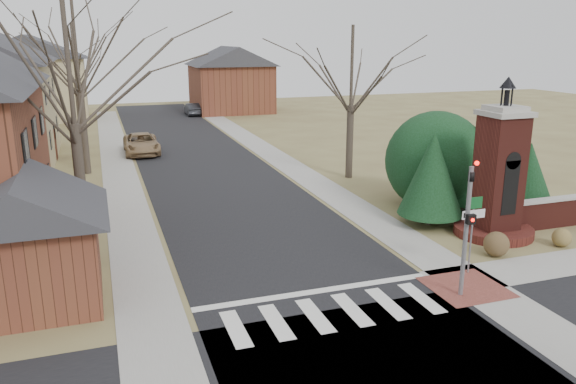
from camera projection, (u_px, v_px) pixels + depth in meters
name	position (u px, v px, depth m)	size (l,w,h in m)	color
ground	(345.00, 325.00, 15.99)	(120.00, 120.00, 0.00)	brown
main_street	(203.00, 165.00, 36.06)	(8.00, 70.00, 0.01)	black
crosswalk_zone	(334.00, 313.00, 16.71)	(8.00, 2.20, 0.02)	silver
stop_bar	(315.00, 292.00, 18.08)	(8.00, 0.35, 0.02)	silver
sidewalk_right_main	(280.00, 159.00, 37.67)	(2.00, 60.00, 0.02)	gray
sidewalk_left	(119.00, 171.00, 34.44)	(2.00, 60.00, 0.02)	gray
curb_apron	(466.00, 287.00, 18.39)	(2.40, 2.40, 0.02)	brown
traffic_signal_pole	(468.00, 218.00, 17.16)	(0.28, 0.41, 4.50)	slate
sign_post	(473.00, 220.00, 19.02)	(0.90, 0.07, 2.75)	slate
brick_gate_monument	(498.00, 184.00, 22.76)	(3.20, 3.20, 6.47)	#551F19
garage_left	(26.00, 234.00, 16.84)	(4.80, 4.80, 4.29)	brown
house_distant_left	(31.00, 76.00, 54.92)	(10.80, 8.80, 8.53)	tan
house_distant_right	(231.00, 78.00, 61.29)	(8.80, 8.80, 7.30)	brown
evergreen_near	(432.00, 174.00, 24.00)	(2.80, 2.80, 4.10)	#473D33
evergreen_mid	(480.00, 156.00, 26.04)	(3.40, 3.40, 4.70)	#473D33
evergreen_far	(528.00, 172.00, 25.94)	(2.40, 2.40, 3.30)	#473D33
evergreen_mass	(436.00, 157.00, 26.81)	(4.80, 4.80, 4.80)	black
bare_tree_0	(66.00, 44.00, 19.98)	(8.05, 8.05, 11.15)	#473D33
bare_tree_1	(75.00, 35.00, 31.75)	(8.40, 8.40, 11.64)	#473D33
bare_tree_2	(73.00, 49.00, 43.72)	(7.35, 7.35, 10.19)	#473D33
bare_tree_3	(352.00, 60.00, 31.14)	(7.00, 7.00, 9.70)	#473D33
pickup_truck	(141.00, 144.00, 39.45)	(2.33, 5.06, 1.41)	#997A53
distant_car	(193.00, 109.00, 59.08)	(1.34, 3.85, 1.27)	#303238
dry_shrub_left	(496.00, 244.00, 20.94)	(0.95, 0.95, 0.95)	brown
dry_shrub_right	(562.00, 238.00, 21.93)	(0.74, 0.74, 0.74)	olive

